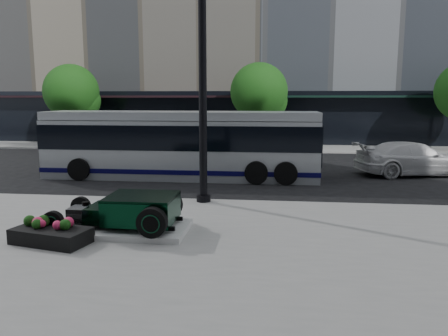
# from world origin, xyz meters

# --- Properties ---
(ground) EXTENTS (120.00, 120.00, 0.00)m
(ground) POSITION_xyz_m (0.00, 0.00, 0.00)
(ground) COLOR black
(ground) RESTS_ON ground
(sidewalk_near) EXTENTS (70.00, 17.00, 0.12)m
(sidewalk_near) POSITION_xyz_m (0.00, -10.50, 0.06)
(sidewalk_near) COLOR gray
(sidewalk_near) RESTS_ON ground
(sidewalk_far) EXTENTS (70.00, 4.00, 0.12)m
(sidewalk_far) POSITION_xyz_m (0.00, 14.00, 0.06)
(sidewalk_far) COLOR gray
(sidewalk_far) RESTS_ON ground
(street_trees) EXTENTS (29.80, 3.80, 5.70)m
(street_trees) POSITION_xyz_m (1.15, 13.07, 3.77)
(street_trees) COLOR black
(street_trees) RESTS_ON sidewalk_far
(display_plinth) EXTENTS (3.40, 1.80, 0.15)m
(display_plinth) POSITION_xyz_m (-1.80, -5.82, 0.20)
(display_plinth) COLOR silver
(display_plinth) RESTS_ON sidewalk_near
(hot_rod) EXTENTS (3.22, 2.00, 0.81)m
(hot_rod) POSITION_xyz_m (-1.47, -5.82, 0.70)
(hot_rod) COLOR black
(hot_rod) RESTS_ON display_plinth
(info_plaque) EXTENTS (0.47, 0.41, 0.31)m
(info_plaque) POSITION_xyz_m (-3.55, -6.82, 0.24)
(info_plaque) COLOR silver
(info_plaque) RESTS_ON sidewalk_near
(lamppost) EXTENTS (0.47, 0.47, 8.55)m
(lamppost) POSITION_xyz_m (-0.23, -2.35, 4.07)
(lamppost) COLOR black
(lamppost) RESTS_ON sidewalk_near
(flower_planter) EXTENTS (1.96, 1.28, 0.59)m
(flower_planter) POSITION_xyz_m (-3.14, -6.92, 0.33)
(flower_planter) COLOR black
(flower_planter) RESTS_ON sidewalk_near
(transit_bus) EXTENTS (12.12, 2.88, 2.92)m
(transit_bus) POSITION_xyz_m (-2.03, 2.63, 1.49)
(transit_bus) COLOR #AAAFB4
(transit_bus) RESTS_ON ground
(white_sedan) EXTENTS (5.57, 3.13, 1.52)m
(white_sedan) POSITION_xyz_m (8.44, 4.32, 0.76)
(white_sedan) COLOR silver
(white_sedan) RESTS_ON ground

